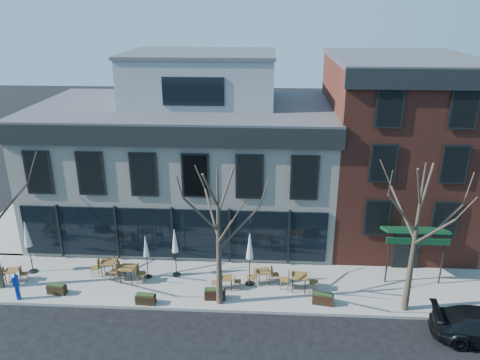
{
  "coord_description": "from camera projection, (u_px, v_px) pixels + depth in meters",
  "views": [
    {
      "loc": [
        5.13,
        -23.3,
        14.02
      ],
      "look_at": [
        3.67,
        2.0,
        4.42
      ],
      "focal_mm": 35.0,
      "sensor_mm": 36.0,
      "label": 1
    }
  ],
  "objects": [
    {
      "name": "call_box",
      "position": [
        17.0,
        286.0,
        23.13
      ],
      "size": [
        0.29,
        0.29,
        1.47
      ],
      "color": "#0B2D99",
      "rests_on": "sidewalk_front"
    },
    {
      "name": "planter_1",
      "position": [
        146.0,
        299.0,
        22.96
      ],
      "size": [
        0.99,
        0.44,
        0.54
      ],
      "color": "black",
      "rests_on": "sidewalk_front"
    },
    {
      "name": "cafe_set_5",
      "position": [
        299.0,
        281.0,
        23.99
      ],
      "size": [
        2.02,
        0.88,
        1.05
      ],
      "color": "brown",
      "rests_on": "sidewalk_front"
    },
    {
      "name": "umbrella_1",
      "position": [
        146.0,
        249.0,
        24.66
      ],
      "size": [
        0.4,
        0.4,
        2.48
      ],
      "color": "black",
      "rests_on": "sidewalk_front"
    },
    {
      "name": "corner_building",
      "position": [
        187.0,
        158.0,
        30.05
      ],
      "size": [
        18.39,
        10.39,
        11.1
      ],
      "color": "silver",
      "rests_on": "ground"
    },
    {
      "name": "cafe_set_4",
      "position": [
        263.0,
        275.0,
        24.58
      ],
      "size": [
        1.78,
        0.85,
        0.91
      ],
      "color": "brown",
      "rests_on": "sidewalk_front"
    },
    {
      "name": "sidewalk_side",
      "position": [
        34.0,
        213.0,
        33.18
      ],
      "size": [
        4.5,
        12.0,
        0.15
      ],
      "primitive_type": "cube",
      "color": "gray",
      "rests_on": "ground"
    },
    {
      "name": "cafe_set_2",
      "position": [
        128.0,
        272.0,
        24.75
      ],
      "size": [
        2.02,
        0.88,
        1.04
      ],
      "color": "brown",
      "rests_on": "sidewalk_front"
    },
    {
      "name": "umbrella_0",
      "position": [
        27.0,
        237.0,
        25.04
      ],
      "size": [
        0.48,
        0.48,
        3.03
      ],
      "color": "black",
      "rests_on": "sidewalk_front"
    },
    {
      "name": "ground",
      "position": [
        175.0,
        262.0,
        26.99
      ],
      "size": [
        120.0,
        120.0,
        0.0
      ],
      "primitive_type": "plane",
      "color": "black",
      "rests_on": "ground"
    },
    {
      "name": "umbrella_3",
      "position": [
        250.0,
        249.0,
        23.92
      ],
      "size": [
        0.47,
        0.47,
        2.97
      ],
      "color": "black",
      "rests_on": "sidewalk_front"
    },
    {
      "name": "red_brick_building",
      "position": [
        393.0,
        148.0,
        28.95
      ],
      "size": [
        8.2,
        11.78,
        11.18
      ],
      "color": "maroon",
      "rests_on": "ground"
    },
    {
      "name": "planter_2",
      "position": [
        215.0,
        294.0,
        23.33
      ],
      "size": [
        1.04,
        0.44,
        0.58
      ],
      "color": "black",
      "rests_on": "sidewalk_front"
    },
    {
      "name": "cafe_set_0",
      "position": [
        12.0,
        274.0,
        24.74
      ],
      "size": [
        1.67,
        0.76,
        0.86
      ],
      "color": "brown",
      "rests_on": "sidewalk_front"
    },
    {
      "name": "tree_mid",
      "position": [
        219.0,
        237.0,
        21.84
      ],
      "size": [
        3.5,
        3.55,
        7.04
      ],
      "color": "#382B21",
      "rests_on": "sidewalk_front"
    },
    {
      "name": "tree_right",
      "position": [
        415.0,
        238.0,
        21.28
      ],
      "size": [
        3.72,
        3.77,
        7.48
      ],
      "color": "#382B21",
      "rests_on": "sidewalk_front"
    },
    {
      "name": "cafe_set_3",
      "position": [
        227.0,
        281.0,
        24.13
      ],
      "size": [
        1.58,
        0.69,
        0.81
      ],
      "color": "brown",
      "rests_on": "sidewalk_front"
    },
    {
      "name": "umbrella_2",
      "position": [
        175.0,
        243.0,
        24.78
      ],
      "size": [
        0.44,
        0.44,
        2.75
      ],
      "color": "black",
      "rests_on": "sidewalk_front"
    },
    {
      "name": "planter_0",
      "position": [
        57.0,
        289.0,
        23.77
      ],
      "size": [
        0.99,
        0.49,
        0.53
      ],
      "color": "black",
      "rests_on": "sidewalk_front"
    },
    {
      "name": "sidewalk_front",
      "position": [
        228.0,
        284.0,
        24.79
      ],
      "size": [
        33.5,
        4.7,
        0.15
      ],
      "primitive_type": "cube",
      "color": "gray",
      "rests_on": "ground"
    },
    {
      "name": "cafe_set_1",
      "position": [
        108.0,
        267.0,
        25.34
      ],
      "size": [
        1.89,
        0.83,
        0.98
      ],
      "color": "brown",
      "rests_on": "sidewalk_front"
    },
    {
      "name": "planter_3",
      "position": [
        323.0,
        299.0,
        22.94
      ],
      "size": [
        1.09,
        0.58,
        0.58
      ],
      "color": "black",
      "rests_on": "sidewalk_front"
    }
  ]
}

